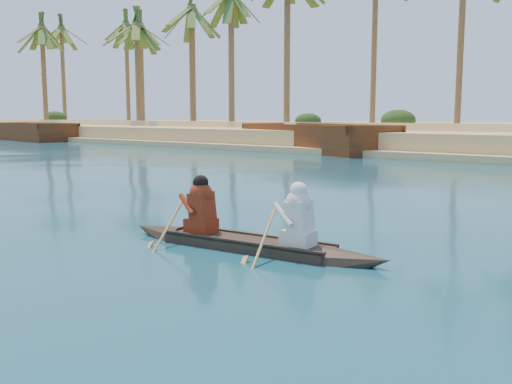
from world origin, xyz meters
The scene contains 5 objects.
palm_grove centered at (0.00, 35.00, 8.00)m, with size 110.00×14.00×16.00m, color #2E4B1A, non-canonical shape.
shrub_cluster centered at (0.00, 31.50, 1.20)m, with size 100.00×6.00×2.40m, color #243C16, non-canonical shape.
canoe centered at (8.00, 2.21, 0.26)m, with size 5.04×1.31×1.38m.
barge_left centered at (-34.69, 22.00, 0.64)m, with size 11.37×4.92×1.84m.
barge_mid centered at (-6.15, 25.09, 0.69)m, with size 12.53×7.89×1.98m.
Camera 1 is at (14.11, -4.87, 2.23)m, focal length 40.00 mm.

